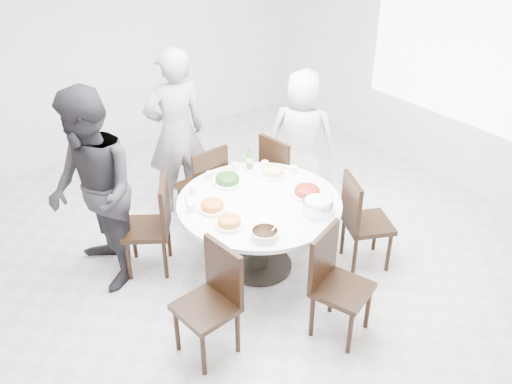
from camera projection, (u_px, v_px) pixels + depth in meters
floor at (237, 257)px, 5.42m from camera, size 6.00×6.00×0.01m
wall_back at (98, 49)px, 6.76m from camera, size 6.00×0.01×2.80m
wall_right at (449, 64)px, 6.23m from camera, size 0.01×6.00×2.80m
window at (450, 56)px, 6.16m from camera, size 0.04×2.20×1.40m
dining_table at (259, 235)px, 5.10m from camera, size 1.50×1.50×0.75m
chair_ne at (286, 174)px, 5.90m from camera, size 0.47×0.47×0.95m
chair_n at (201, 185)px, 5.70m from camera, size 0.44×0.44×0.95m
chair_nw at (146, 227)px, 5.04m from camera, size 0.58×0.58×0.95m
chair_sw at (206, 306)px, 4.13m from camera, size 0.46×0.46×0.95m
chair_s at (343, 287)px, 4.31m from camera, size 0.54×0.54×0.95m
chair_se at (368, 222)px, 5.11m from camera, size 0.56×0.56×0.95m
diner_right at (302, 137)px, 6.02m from camera, size 0.86×0.89×1.54m
diner_middle at (176, 133)px, 5.75m from camera, size 0.74×0.54×1.85m
diner_left at (93, 193)px, 4.67m from camera, size 0.79×0.97×1.87m
dish_greens at (227, 180)px, 5.16m from camera, size 0.29×0.29×0.08m
dish_pale at (273, 172)px, 5.30m from camera, size 0.26×0.26×0.07m
dish_orange at (212, 207)px, 4.76m from camera, size 0.26×0.26×0.07m
dish_redbrown at (307, 192)px, 4.97m from camera, size 0.30×0.30×0.07m
dish_tofu at (229, 223)px, 4.55m from camera, size 0.25×0.25×0.07m
rice_bowl at (318, 207)px, 4.71m from camera, size 0.27×0.27×0.12m
soup_bowl at (265, 234)px, 4.40m from camera, size 0.24×0.24×0.07m
beverage_bottle at (249, 158)px, 5.38m from camera, size 0.07×0.07×0.23m
tea_cups at (221, 169)px, 5.34m from camera, size 0.07×0.07×0.08m
chopsticks at (214, 172)px, 5.37m from camera, size 0.24×0.04×0.01m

